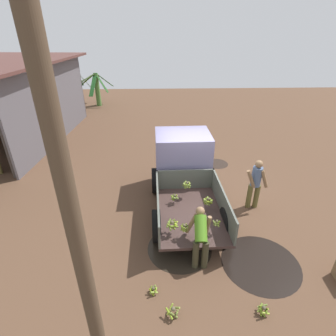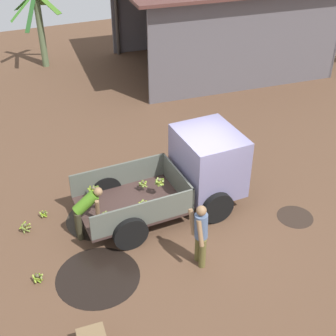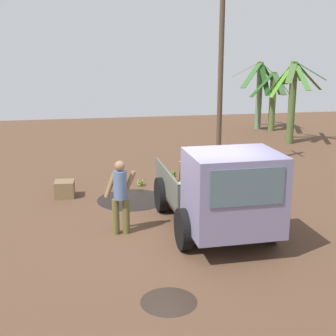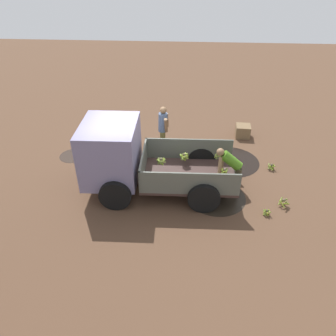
% 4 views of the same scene
% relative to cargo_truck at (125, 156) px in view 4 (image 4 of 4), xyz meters
% --- Properties ---
extents(ground, '(36.00, 36.00, 0.00)m').
position_rel_cargo_truck_xyz_m(ground, '(-0.23, -0.51, -1.07)').
color(ground, brown).
extents(mud_patch_0, '(1.90, 1.90, 0.01)m').
position_rel_cargo_truck_xyz_m(mud_patch_0, '(-3.17, -1.63, -1.07)').
color(mud_patch_0, black).
rests_on(mud_patch_0, ground).
extents(mud_patch_1, '(0.94, 0.94, 0.01)m').
position_rel_cargo_truck_xyz_m(mud_patch_1, '(2.16, -1.63, -1.07)').
color(mud_patch_1, '#2D211A').
rests_on(mud_patch_1, ground).
extents(mud_patch_2, '(1.67, 1.67, 0.01)m').
position_rel_cargo_truck_xyz_m(mud_patch_2, '(-2.59, 0.30, -1.07)').
color(mud_patch_2, black).
rests_on(mud_patch_2, ground).
extents(cargo_truck, '(4.30, 2.19, 2.04)m').
position_rel_cargo_truck_xyz_m(cargo_truck, '(0.00, 0.00, 0.00)').
color(cargo_truck, '#3D2A26').
rests_on(cargo_truck, ground).
extents(person_foreground_visitor, '(0.34, 0.73, 1.66)m').
position_rel_cargo_truck_xyz_m(person_foreground_visitor, '(-0.89, -2.13, -0.15)').
color(person_foreground_visitor, brown).
rests_on(person_foreground_visitor, ground).
extents(person_worker_loading, '(0.77, 0.63, 1.33)m').
position_rel_cargo_truck_xyz_m(person_worker_loading, '(-2.98, -0.14, -0.29)').
color(person_worker_loading, '#353220').
rests_on(person_worker_loading, ground).
extents(banana_bunch_on_ground_0, '(0.24, 0.24, 0.22)m').
position_rel_cargo_truck_xyz_m(banana_bunch_on_ground_0, '(-4.42, -1.23, -0.96)').
color(banana_bunch_on_ground_0, brown).
rests_on(banana_bunch_on_ground_0, ground).
extents(banana_bunch_on_ground_1, '(0.31, 0.31, 0.25)m').
position_rel_cargo_truck_xyz_m(banana_bunch_on_ground_1, '(-4.40, 0.57, -0.93)').
color(banana_bunch_on_ground_1, brown).
rests_on(banana_bunch_on_ground_1, ground).
extents(banana_bunch_on_ground_2, '(0.21, 0.21, 0.18)m').
position_rel_cargo_truck_xyz_m(banana_bunch_on_ground_2, '(-3.87, 0.97, -0.98)').
color(banana_bunch_on_ground_2, '#4C4431').
rests_on(banana_bunch_on_ground_2, ground).
extents(wooden_crate_0, '(0.56, 0.56, 0.45)m').
position_rel_cargo_truck_xyz_m(wooden_crate_0, '(-3.77, -3.43, -0.85)').
color(wooden_crate_0, brown).
rests_on(wooden_crate_0, ground).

